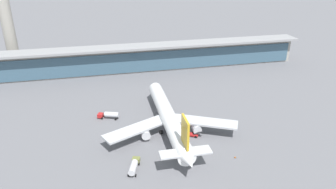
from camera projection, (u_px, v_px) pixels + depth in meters
ground_plane at (179, 133)px, 116.30m from camera, size 1200.00×1200.00×0.00m
airliner_on_stand at (169, 118)px, 115.94m from camera, size 50.09×65.01×17.34m
service_truck_near_nose_red at (109, 115)px, 126.31m from camera, size 8.84×5.16×2.95m
service_truck_under_wing_olive at (134, 166)px, 95.50m from camera, size 4.87×8.87×2.95m
service_truck_mid_apron_red at (192, 134)px, 114.13m from camera, size 6.58×4.53×2.70m
terminal_building at (146, 57)px, 178.03m from camera, size 183.60×12.80×15.20m
control_tower at (4, 7)px, 168.03m from camera, size 12.00×12.00×64.86m
safety_cone_alpha at (235, 157)px, 102.08m from camera, size 0.62×0.62×0.70m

